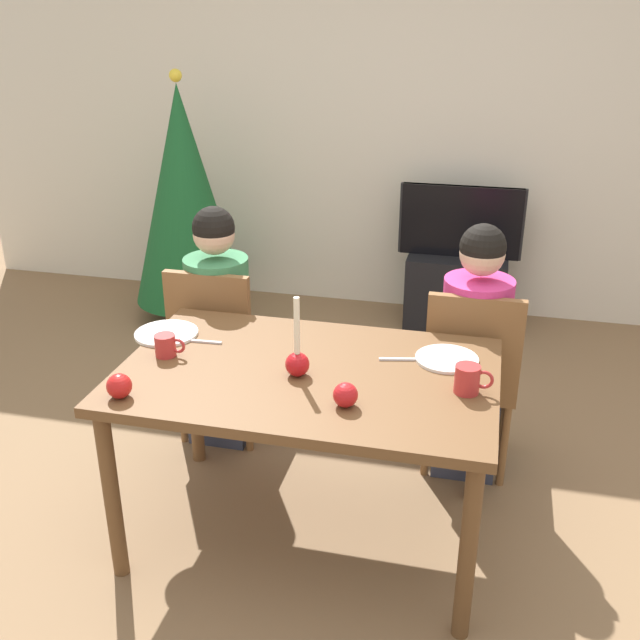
# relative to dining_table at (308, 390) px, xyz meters

# --- Properties ---
(ground_plane) EXTENTS (7.68, 7.68, 0.00)m
(ground_plane) POSITION_rel_dining_table_xyz_m (0.00, 0.00, -0.67)
(ground_plane) COLOR brown
(back_wall) EXTENTS (6.40, 0.10, 2.60)m
(back_wall) POSITION_rel_dining_table_xyz_m (0.00, 2.60, 0.63)
(back_wall) COLOR beige
(back_wall) RESTS_ON ground
(dining_table) EXTENTS (1.40, 0.90, 0.75)m
(dining_table) POSITION_rel_dining_table_xyz_m (0.00, 0.00, 0.00)
(dining_table) COLOR brown
(dining_table) RESTS_ON ground
(chair_left) EXTENTS (0.40, 0.40, 0.90)m
(chair_left) POSITION_rel_dining_table_xyz_m (-0.60, 0.61, -0.15)
(chair_left) COLOR brown
(chair_left) RESTS_ON ground
(chair_right) EXTENTS (0.40, 0.40, 0.90)m
(chair_right) POSITION_rel_dining_table_xyz_m (0.59, 0.61, -0.15)
(chair_right) COLOR brown
(chair_right) RESTS_ON ground
(person_left_child) EXTENTS (0.30, 0.30, 1.17)m
(person_left_child) POSITION_rel_dining_table_xyz_m (-0.60, 0.64, -0.10)
(person_left_child) COLOR #33384C
(person_left_child) RESTS_ON ground
(person_right_child) EXTENTS (0.30, 0.30, 1.17)m
(person_right_child) POSITION_rel_dining_table_xyz_m (0.59, 0.64, -0.10)
(person_right_child) COLOR #33384C
(person_right_child) RESTS_ON ground
(tv_stand) EXTENTS (0.64, 0.40, 0.48)m
(tv_stand) POSITION_rel_dining_table_xyz_m (0.42, 2.30, -0.43)
(tv_stand) COLOR black
(tv_stand) RESTS_ON ground
(tv) EXTENTS (0.79, 0.05, 0.46)m
(tv) POSITION_rel_dining_table_xyz_m (0.42, 2.30, 0.04)
(tv) COLOR black
(tv) RESTS_ON tv_stand
(christmas_tree) EXTENTS (0.73, 0.73, 1.63)m
(christmas_tree) POSITION_rel_dining_table_xyz_m (-1.34, 2.00, 0.18)
(christmas_tree) COLOR brown
(christmas_tree) RESTS_ON ground
(candle_centerpiece) EXTENTS (0.09, 0.09, 0.31)m
(candle_centerpiece) POSITION_rel_dining_table_xyz_m (-0.03, -0.05, 0.15)
(candle_centerpiece) COLOR red
(candle_centerpiece) RESTS_ON dining_table
(plate_left) EXTENTS (0.26, 0.26, 0.01)m
(plate_left) POSITION_rel_dining_table_xyz_m (-0.64, 0.17, 0.09)
(plate_left) COLOR white
(plate_left) RESTS_ON dining_table
(plate_right) EXTENTS (0.24, 0.24, 0.01)m
(plate_right) POSITION_rel_dining_table_xyz_m (0.50, 0.21, 0.09)
(plate_right) COLOR white
(plate_right) RESTS_ON dining_table
(mug_left) EXTENTS (0.12, 0.08, 0.09)m
(mug_left) POSITION_rel_dining_table_xyz_m (-0.56, -0.01, 0.13)
(mug_left) COLOR #B72D2D
(mug_left) RESTS_ON dining_table
(mug_right) EXTENTS (0.14, 0.09, 0.10)m
(mug_right) POSITION_rel_dining_table_xyz_m (0.59, -0.03, 0.13)
(mug_right) COLOR #B72D2D
(mug_right) RESTS_ON dining_table
(fork_left) EXTENTS (0.18, 0.02, 0.01)m
(fork_left) POSITION_rel_dining_table_xyz_m (-0.48, 0.14, 0.09)
(fork_left) COLOR silver
(fork_left) RESTS_ON dining_table
(fork_right) EXTENTS (0.18, 0.05, 0.01)m
(fork_right) POSITION_rel_dining_table_xyz_m (0.33, 0.17, 0.09)
(fork_right) COLOR silver
(fork_right) RESTS_ON dining_table
(apple_near_candle) EXTENTS (0.09, 0.09, 0.09)m
(apple_near_candle) POSITION_rel_dining_table_xyz_m (0.19, -0.22, 0.13)
(apple_near_candle) COLOR red
(apple_near_candle) RESTS_ON dining_table
(apple_by_left_plate) EXTENTS (0.09, 0.09, 0.09)m
(apple_by_left_plate) POSITION_rel_dining_table_xyz_m (-0.58, -0.35, 0.13)
(apple_by_left_plate) COLOR red
(apple_by_left_plate) RESTS_ON dining_table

